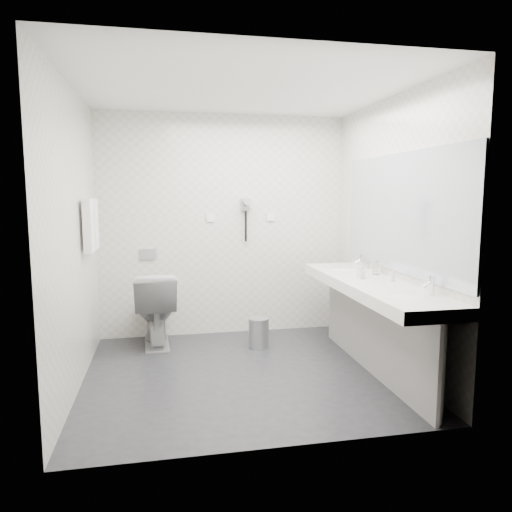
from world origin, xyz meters
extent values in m
plane|color=#252529|center=(0.00, 0.00, 0.00)|extent=(2.80, 2.80, 0.00)
plane|color=white|center=(0.00, 0.00, 2.50)|extent=(2.80, 2.80, 0.00)
plane|color=silver|center=(0.00, 1.30, 1.25)|extent=(2.80, 0.00, 2.80)
plane|color=silver|center=(0.00, -1.30, 1.25)|extent=(2.80, 0.00, 2.80)
plane|color=silver|center=(-1.40, 0.00, 1.25)|extent=(0.00, 2.60, 2.60)
plane|color=silver|center=(1.40, 0.00, 1.25)|extent=(0.00, 2.60, 2.60)
cube|color=white|center=(1.12, -0.20, 0.80)|extent=(0.55, 2.20, 0.10)
cube|color=gray|center=(1.15, -0.20, 0.38)|extent=(0.03, 2.15, 0.75)
cylinder|color=silver|center=(1.18, -1.24, 0.38)|extent=(0.06, 0.06, 0.75)
cylinder|color=silver|center=(1.18, 0.84, 0.38)|extent=(0.06, 0.06, 0.75)
cube|color=#B2BCC6|center=(1.39, -0.20, 1.45)|extent=(0.02, 2.20, 1.05)
ellipsoid|color=white|center=(1.12, -0.85, 0.83)|extent=(0.40, 0.31, 0.05)
ellipsoid|color=white|center=(1.12, 0.45, 0.83)|extent=(0.40, 0.31, 0.05)
cylinder|color=silver|center=(1.32, -0.85, 0.92)|extent=(0.04, 0.04, 0.15)
cylinder|color=silver|center=(1.32, 0.45, 0.92)|extent=(0.04, 0.04, 0.15)
imported|color=white|center=(1.08, -0.09, 0.91)|extent=(0.06, 0.06, 0.12)
imported|color=white|center=(1.08, -0.06, 0.89)|extent=(0.10, 0.10, 0.09)
imported|color=white|center=(1.30, -0.26, 0.91)|extent=(0.06, 0.06, 0.11)
cylinder|color=silver|center=(1.31, 0.10, 0.91)|extent=(0.09, 0.09, 0.12)
imported|color=white|center=(-0.79, 1.00, 0.40)|extent=(0.48, 0.81, 0.80)
cube|color=#B2B5BA|center=(-0.85, 1.29, 0.95)|extent=(0.18, 0.02, 0.12)
cylinder|color=#B2B5BA|center=(0.28, 0.69, 0.15)|extent=(0.24, 0.24, 0.30)
cylinder|color=#B2B5BA|center=(0.28, 0.69, 0.31)|extent=(0.22, 0.22, 0.02)
cylinder|color=silver|center=(-1.35, 0.55, 1.55)|extent=(0.02, 0.62, 0.02)
cube|color=white|center=(-1.34, 0.41, 1.33)|extent=(0.07, 0.24, 0.48)
cube|color=white|center=(-1.34, 0.69, 1.33)|extent=(0.07, 0.24, 0.48)
cube|color=#97979D|center=(0.25, 1.27, 1.50)|extent=(0.10, 0.04, 0.14)
cylinder|color=#97979D|center=(0.25, 1.20, 1.53)|extent=(0.08, 0.14, 0.08)
cylinder|color=black|center=(0.25, 1.26, 1.25)|extent=(0.02, 0.02, 0.35)
cube|color=white|center=(-0.15, 1.29, 1.35)|extent=(0.09, 0.02, 0.09)
cube|color=white|center=(0.55, 1.29, 1.35)|extent=(0.09, 0.02, 0.09)
camera|label=1|loc=(-0.68, -4.05, 1.61)|focal=33.08mm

